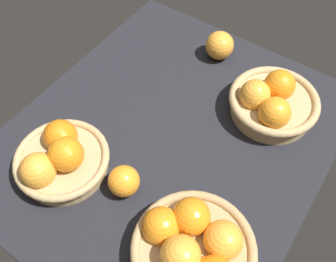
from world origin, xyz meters
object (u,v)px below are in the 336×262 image
at_px(basket_far_left, 272,102).
at_px(loose_orange_back_gap, 124,181).
at_px(basket_far_right, 193,248).
at_px(basket_near_right, 60,158).
at_px(loose_orange_front_gap, 220,45).

relative_size(basket_far_left, loose_orange_back_gap, 3.19).
bearing_deg(basket_far_right, basket_far_left, -175.30).
distance_m(basket_near_right, loose_orange_back_gap, 0.16).
xyz_separation_m(basket_far_left, loose_orange_back_gap, (0.38, -0.17, -0.01)).
bearing_deg(loose_orange_back_gap, basket_far_right, 78.96).
height_order(loose_orange_front_gap, loose_orange_back_gap, loose_orange_front_gap).
bearing_deg(basket_far_left, basket_far_right, 4.70).
relative_size(basket_near_right, loose_orange_back_gap, 3.06).
height_order(basket_far_left, loose_orange_back_gap, basket_far_left).
xyz_separation_m(loose_orange_front_gap, loose_orange_back_gap, (0.49, 0.04, -0.00)).
relative_size(basket_near_right, loose_orange_front_gap, 2.70).
bearing_deg(loose_orange_front_gap, basket_near_right, -11.68).
bearing_deg(basket_near_right, loose_orange_front_gap, 168.32).
xyz_separation_m(basket_far_right, basket_near_right, (-0.00, -0.35, -0.00)).
xyz_separation_m(basket_far_right, loose_orange_back_gap, (-0.04, -0.20, -0.01)).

